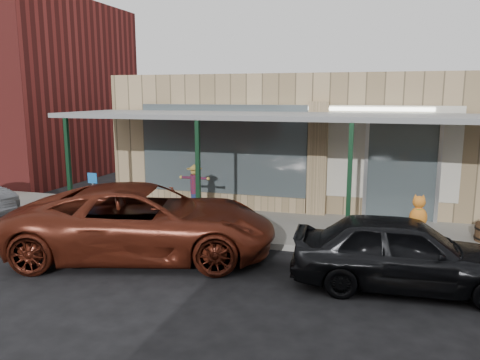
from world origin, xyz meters
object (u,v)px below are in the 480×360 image
(parked_sedan, at_px, (404,252))
(barrel_scarecrow, at_px, (195,199))
(car_maroon, at_px, (145,221))
(handicap_sign, at_px, (93,190))

(parked_sedan, bearing_deg, barrel_scarecrow, 56.05)
(parked_sedan, distance_m, car_maroon, 5.48)
(handicap_sign, bearing_deg, car_maroon, -34.65)
(barrel_scarecrow, distance_m, car_maroon, 2.98)
(parked_sedan, bearing_deg, car_maroon, 84.06)
(handicap_sign, distance_m, parked_sedan, 8.16)
(handicap_sign, bearing_deg, parked_sedan, -13.49)
(barrel_scarecrow, relative_size, handicap_sign, 1.12)
(barrel_scarecrow, distance_m, parked_sedan, 6.34)
(barrel_scarecrow, bearing_deg, handicap_sign, -131.63)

